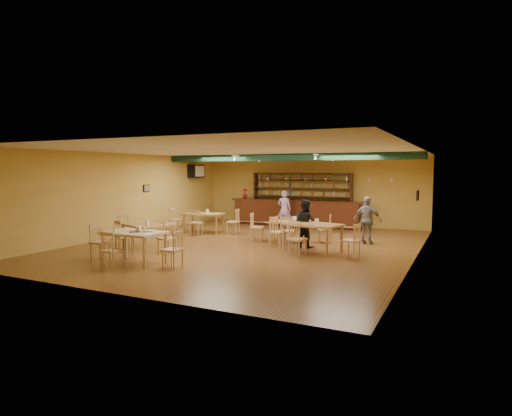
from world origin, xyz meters
The scene contains 23 objects.
floor centered at (0.00, 0.00, 0.00)m, with size 12.00×12.00×0.00m, color brown.
ceiling_beam centered at (0.00, 2.80, 2.87)m, with size 10.00×0.30×0.25m, color #10301F.
track_rail_left centered at (-1.80, 3.40, 2.94)m, with size 0.05×2.50×0.05m, color white.
track_rail_right centered at (1.40, 3.40, 2.94)m, with size 0.05×2.50×0.05m, color white.
ac_unit centered at (-4.80, 4.20, 2.35)m, with size 0.34×0.70×0.48m, color white.
picture_left centered at (-4.97, 1.00, 1.70)m, with size 0.04×0.34×0.28m, color black.
picture_right centered at (4.97, 0.50, 1.70)m, with size 0.04×0.34×0.28m, color black.
bar_counter centered at (-0.36, 5.15, 0.56)m, with size 5.82×0.85×1.13m, color #35140A.
back_bar_hutch centered at (-0.36, 5.78, 1.14)m, with size 4.50×0.40×2.28m, color #35140A.
poinsettia centered at (-2.82, 5.15, 1.34)m, with size 0.24×0.24×0.42m, color #A10E18.
dining_table_a centered at (-2.88, 1.82, 0.37)m, with size 1.49×0.89×0.75m, color #A06A38.
dining_table_b centered at (0.90, 1.25, 0.35)m, with size 1.40×0.84×0.70m, color #A06A38.
dining_table_c centered at (-2.63, -1.89, 0.37)m, with size 1.50×0.90×0.75m, color #A06A38.
dining_table_d centered at (2.12, -0.07, 0.41)m, with size 1.65×0.99×0.83m, color #A06A38.
near_table centered at (-1.47, -3.67, 0.41)m, with size 1.53×0.99×0.82m, color tan.
pizza_tray centered at (-1.36, -3.67, 0.83)m, with size 0.40×0.40×0.01m, color silver.
parmesan_shaker centered at (-1.96, -3.84, 0.88)m, with size 0.07×0.07×0.11m, color #EAE5C6.
napkin_stack centered at (-1.08, -3.45, 0.84)m, with size 0.20×0.15×0.03m, color white.
pizza_server centered at (-1.19, -3.62, 0.84)m, with size 0.32×0.09×0.00m, color silver.
side_plate centered at (-0.86, -3.89, 0.83)m, with size 0.22×0.22×0.01m, color white.
patron_bar centered at (-0.57, 4.33, 0.78)m, with size 0.57×0.38×1.57m, color #834AA1.
patron_right_a centered at (1.70, 0.45, 0.74)m, with size 0.72×0.56×1.49m, color black.
patron_right_b centered at (3.32, 1.93, 0.78)m, with size 0.91×0.38×1.55m, color gray.
Camera 1 is at (6.18, -12.23, 2.40)m, focal length 30.47 mm.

